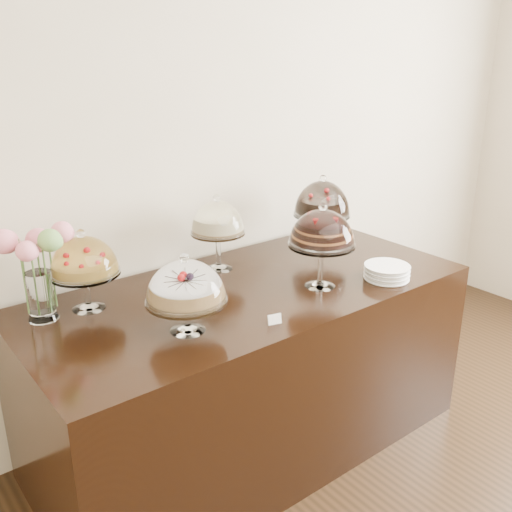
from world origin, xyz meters
TOP-DOWN VIEW (x-y plane):
  - wall_back at (0.00, 3.00)m, footprint 5.00×0.04m
  - display_counter at (-0.34, 2.45)m, footprint 2.20×1.00m
  - cake_stand_sugar_sponge at (-0.81, 2.26)m, footprint 0.34×0.34m
  - cake_stand_choco_layer at (-0.05, 2.26)m, footprint 0.32×0.32m
  - cake_stand_cheesecake at (-0.31, 2.75)m, footprint 0.28×0.28m
  - cake_stand_dark_choco at (0.34, 2.66)m, footprint 0.33×0.33m
  - cake_stand_fruit_tart at (-1.05, 2.71)m, footprint 0.31×0.31m
  - flower_vase at (-1.25, 2.75)m, footprint 0.34×0.29m
  - plate_stack at (0.28, 2.11)m, footprint 0.22×0.22m
  - price_card_left at (-0.49, 2.08)m, footprint 0.06×0.03m

SIDE VIEW (x-z plane):
  - display_counter at x=-0.34m, z-range 0.00..0.90m
  - price_card_left at x=-0.49m, z-range 0.90..0.94m
  - plate_stack at x=0.28m, z-range 0.90..0.97m
  - cake_stand_sugar_sponge at x=-0.81m, z-range 0.93..1.27m
  - cake_stand_fruit_tart at x=-1.05m, z-range 0.95..1.32m
  - cake_stand_cheesecake at x=-0.31m, z-range 0.96..1.37m
  - flower_vase at x=-1.25m, z-range 0.96..1.39m
  - cake_stand_dark_choco at x=0.34m, z-range 0.96..1.40m
  - cake_stand_choco_layer at x=-0.05m, z-range 0.97..1.40m
  - wall_back at x=0.00m, z-range 0.00..3.00m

